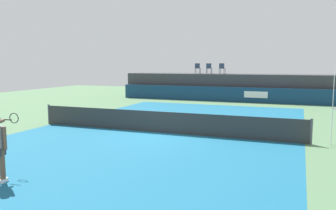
{
  "coord_description": "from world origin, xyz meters",
  "views": [
    {
      "loc": [
        5.77,
        -13.97,
        3.08
      ],
      "look_at": [
        -0.44,
        2.0,
        1.0
      ],
      "focal_mm": 36.72,
      "sensor_mm": 36.0,
      "label": 1
    }
  ],
  "objects_px": {
    "spectator_chair_far_left": "(198,68)",
    "net_post_far": "(311,131)",
    "spectator_chair_left": "(209,68)",
    "tennis_ball": "(152,128)",
    "net_post_near": "(49,114)",
    "umpire_chair": "(336,104)",
    "spectator_chair_center": "(222,68)"
  },
  "relations": [
    {
      "from": "net_post_near",
      "to": "umpire_chair",
      "type": "bearing_deg",
      "value": 0.04
    },
    {
      "from": "spectator_chair_left",
      "to": "tennis_ball",
      "type": "xyz_separation_m",
      "value": [
        1.01,
        -14.42,
        -2.66
      ]
    },
    {
      "from": "umpire_chair",
      "to": "spectator_chair_left",
      "type": "bearing_deg",
      "value": 120.06
    },
    {
      "from": "umpire_chair",
      "to": "spectator_chair_far_left",
      "type": "bearing_deg",
      "value": 122.46
    },
    {
      "from": "net_post_far",
      "to": "tennis_ball",
      "type": "relative_size",
      "value": 14.71
    },
    {
      "from": "umpire_chair",
      "to": "tennis_ball",
      "type": "bearing_deg",
      "value": 175.34
    },
    {
      "from": "spectator_chair_far_left",
      "to": "spectator_chair_center",
      "type": "bearing_deg",
      "value": -10.56
    },
    {
      "from": "spectator_chair_far_left",
      "to": "umpire_chair",
      "type": "height_order",
      "value": "spectator_chair_far_left"
    },
    {
      "from": "spectator_chair_far_left",
      "to": "net_post_far",
      "type": "relative_size",
      "value": 0.89
    },
    {
      "from": "spectator_chair_left",
      "to": "net_post_near",
      "type": "xyz_separation_m",
      "value": [
        -4.48,
        -15.05,
        -2.19
      ]
    },
    {
      "from": "net_post_near",
      "to": "tennis_ball",
      "type": "distance_m",
      "value": 5.54
    },
    {
      "from": "tennis_ball",
      "to": "net_post_far",
      "type": "bearing_deg",
      "value": -5.26
    },
    {
      "from": "spectator_chair_center",
      "to": "net_post_near",
      "type": "xyz_separation_m",
      "value": [
        -5.62,
        -15.08,
        -2.19
      ]
    },
    {
      "from": "net_post_far",
      "to": "spectator_chair_far_left",
      "type": "bearing_deg",
      "value": 120.32
    },
    {
      "from": "net_post_near",
      "to": "net_post_far",
      "type": "xyz_separation_m",
      "value": [
        12.4,
        0.0,
        0.0
      ]
    },
    {
      "from": "umpire_chair",
      "to": "net_post_far",
      "type": "xyz_separation_m",
      "value": [
        -0.79,
        -0.01,
        -1.09
      ]
    },
    {
      "from": "spectator_chair_far_left",
      "to": "net_post_far",
      "type": "distance_m",
      "value": 18.09
    },
    {
      "from": "umpire_chair",
      "to": "spectator_chair_center",
      "type": "bearing_deg",
      "value": 116.68
    },
    {
      "from": "spectator_chair_left",
      "to": "tennis_ball",
      "type": "distance_m",
      "value": 14.69
    },
    {
      "from": "spectator_chair_far_left",
      "to": "spectator_chair_center",
      "type": "relative_size",
      "value": 1.0
    },
    {
      "from": "spectator_chair_left",
      "to": "tennis_ball",
      "type": "bearing_deg",
      "value": -86.01
    },
    {
      "from": "spectator_chair_center",
      "to": "tennis_ball",
      "type": "height_order",
      "value": "spectator_chair_center"
    },
    {
      "from": "net_post_near",
      "to": "tennis_ball",
      "type": "relative_size",
      "value": 14.71
    },
    {
      "from": "net_post_far",
      "to": "tennis_ball",
      "type": "distance_m",
      "value": 6.96
    },
    {
      "from": "spectator_chair_left",
      "to": "net_post_far",
      "type": "relative_size",
      "value": 0.89
    },
    {
      "from": "net_post_near",
      "to": "spectator_chair_left",
      "type": "bearing_deg",
      "value": 73.42
    },
    {
      "from": "spectator_chair_left",
      "to": "net_post_far",
      "type": "xyz_separation_m",
      "value": [
        7.92,
        -15.05,
        -2.19
      ]
    },
    {
      "from": "spectator_chair_center",
      "to": "umpire_chair",
      "type": "distance_m",
      "value": 16.9
    },
    {
      "from": "umpire_chair",
      "to": "net_post_far",
      "type": "bearing_deg",
      "value": -179.35
    },
    {
      "from": "spectator_chair_far_left",
      "to": "net_post_far",
      "type": "xyz_separation_m",
      "value": [
        9.07,
        -15.5,
        -2.19
      ]
    },
    {
      "from": "spectator_chair_left",
      "to": "tennis_ball",
      "type": "relative_size",
      "value": 13.06
    },
    {
      "from": "tennis_ball",
      "to": "net_post_near",
      "type": "bearing_deg",
      "value": -173.39
    }
  ]
}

